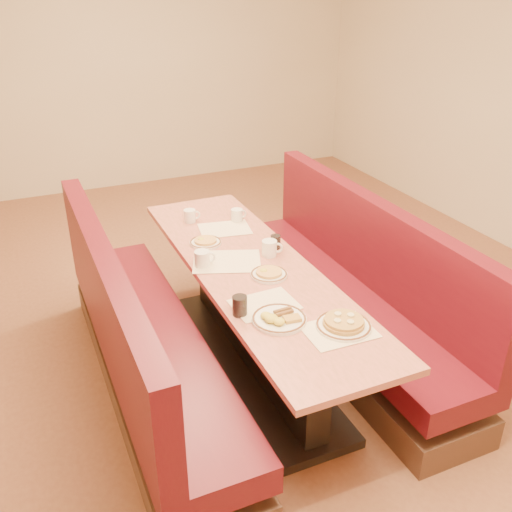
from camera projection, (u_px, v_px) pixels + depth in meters
name	position (u px, v px, depth m)	size (l,w,h in m)	color
ground	(253.00, 365.00, 3.86)	(8.00, 8.00, 0.00)	#9E6647
room_envelope	(252.00, 68.00, 2.99)	(6.04, 8.04, 2.82)	beige
diner_table	(253.00, 319.00, 3.69)	(0.70, 2.50, 0.75)	black
booth_left	(142.00, 347.00, 3.43)	(0.55, 2.50, 1.05)	#4C3326
booth_right	(349.00, 297.00, 3.96)	(0.55, 2.50, 1.05)	#4C3326
placemat_near_left	(264.00, 304.00, 3.12)	(0.35, 0.26, 0.00)	#FFF8C7
placemat_near_right	(339.00, 331.00, 2.89)	(0.35, 0.26, 0.00)	#FFF8C7
placemat_far_left	(227.00, 261.00, 3.58)	(0.42, 0.32, 0.00)	#FFF8C7
placemat_far_right	(225.00, 229.00, 4.04)	(0.35, 0.26, 0.00)	#FFF8C7
pancake_plate	(344.00, 324.00, 2.91)	(0.29, 0.29, 0.06)	white
eggs_plate	(279.00, 319.00, 2.97)	(0.29, 0.29, 0.06)	white
extra_plate_mid	(269.00, 274.00, 3.41)	(0.22, 0.22, 0.05)	white
extra_plate_far	(205.00, 242.00, 3.82)	(0.21, 0.21, 0.04)	white
coffee_mug_a	(270.00, 248.00, 3.64)	(0.13, 0.10, 0.10)	white
coffee_mug_b	(203.00, 258.00, 3.51)	(0.14, 0.10, 0.10)	white
coffee_mug_c	(237.00, 215.00, 4.15)	(0.12, 0.09, 0.09)	white
coffee_mug_d	(190.00, 216.00, 4.14)	(0.12, 0.09, 0.09)	white
soda_tumbler_near	(240.00, 306.00, 3.01)	(0.08, 0.08, 0.11)	black
soda_tumbler_mid	(276.00, 242.00, 3.75)	(0.07, 0.07, 0.09)	black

